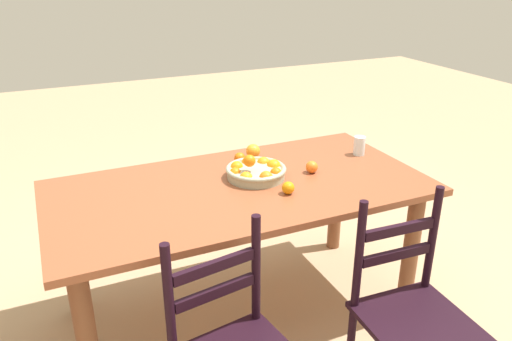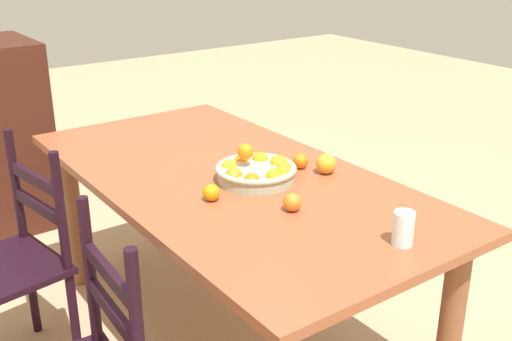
% 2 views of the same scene
% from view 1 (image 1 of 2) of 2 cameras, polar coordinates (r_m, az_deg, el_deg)
% --- Properties ---
extents(ground_plane, '(12.00, 12.00, 0.00)m').
position_cam_1_polar(ground_plane, '(2.90, -1.66, -15.57)').
color(ground_plane, tan).
extents(dining_table, '(1.88, 0.95, 0.77)m').
position_cam_1_polar(dining_table, '(2.55, -1.82, -4.01)').
color(dining_table, brown).
rests_on(dining_table, ground).
extents(chair_by_cabinet, '(0.45, 0.45, 0.93)m').
position_cam_1_polar(chair_by_cabinet, '(2.27, 17.27, -15.49)').
color(chair_by_cabinet, black).
rests_on(chair_by_cabinet, ground).
extents(fruit_bowl, '(0.31, 0.31, 0.14)m').
position_cam_1_polar(fruit_bowl, '(2.57, -0.01, -0.05)').
color(fruit_bowl, '#A1A78B').
rests_on(fruit_bowl, dining_table).
extents(orange_loose_0, '(0.08, 0.08, 0.08)m').
position_cam_1_polar(orange_loose_0, '(2.83, -0.34, 2.25)').
color(orange_loose_0, orange).
rests_on(orange_loose_0, dining_table).
extents(orange_loose_1, '(0.06, 0.06, 0.06)m').
position_cam_1_polar(orange_loose_1, '(2.40, 3.69, -2.00)').
color(orange_loose_1, orange).
rests_on(orange_loose_1, dining_table).
extents(orange_loose_2, '(0.06, 0.06, 0.06)m').
position_cam_1_polar(orange_loose_2, '(2.65, 6.40, 0.40)').
color(orange_loose_2, orange).
rests_on(orange_loose_2, dining_table).
extents(orange_loose_3, '(0.06, 0.06, 0.06)m').
position_cam_1_polar(orange_loose_3, '(2.76, -1.88, 1.45)').
color(orange_loose_3, orange).
rests_on(orange_loose_3, dining_table).
extents(drinking_glass, '(0.07, 0.07, 0.11)m').
position_cam_1_polar(drinking_glass, '(2.93, 11.73, 2.80)').
color(drinking_glass, silver).
rests_on(drinking_glass, dining_table).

